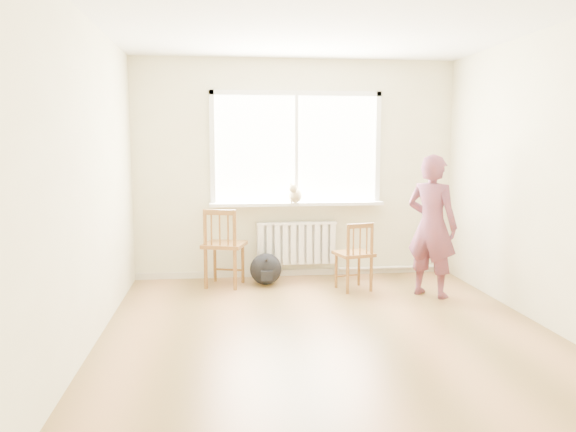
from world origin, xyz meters
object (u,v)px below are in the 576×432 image
object	(u,v)px
chair_right	(355,256)
person	(432,226)
chair_left	(223,247)
backpack	(266,269)
cat	(295,194)

from	to	relation	value
chair_right	person	world-z (taller)	person
chair_left	backpack	size ratio (longest dim) A/B	2.46
chair_left	backpack	bearing A→B (deg)	-158.53
chair_right	person	distance (m)	0.91
person	backpack	xyz separation A→B (m)	(-1.76, 0.70, -0.59)
backpack	person	bearing A→B (deg)	-21.67
chair_left	cat	size ratio (longest dim) A/B	2.53
person	cat	xyz separation A→B (m)	(-1.38, 0.94, 0.27)
person	cat	size ratio (longest dim) A/B	4.25
chair_left	cat	distance (m)	1.09
person	chair_right	bearing A→B (deg)	23.98
chair_right	cat	bearing A→B (deg)	-59.39
person	backpack	bearing A→B (deg)	24.72
cat	backpack	size ratio (longest dim) A/B	0.97
person	backpack	world-z (taller)	person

